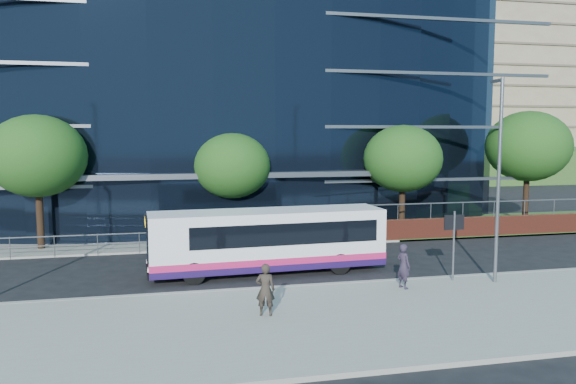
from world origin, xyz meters
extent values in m
plane|color=black|center=(0.00, 0.00, 0.00)|extent=(200.00, 200.00, 0.00)
cube|color=gray|center=(0.00, -5.00, 0.07)|extent=(80.00, 8.00, 0.15)
cube|color=gray|center=(0.00, -1.00, 0.08)|extent=(80.00, 0.25, 0.16)
cube|color=gold|center=(0.00, -0.80, 0.01)|extent=(80.00, 0.08, 0.01)
cube|color=gold|center=(0.00, -0.65, 0.01)|extent=(80.00, 0.08, 0.01)
cube|color=gray|center=(-6.00, 11.00, 0.05)|extent=(50.00, 8.00, 0.10)
cube|color=black|center=(-4.00, 24.00, 8.00)|extent=(38.00, 16.00, 16.00)
cube|color=#595E66|center=(-4.00, 9.50, 3.70)|extent=(22.00, 1.20, 0.30)
cube|color=slate|center=(-8.00, 7.00, 1.05)|extent=(24.00, 0.05, 0.05)
cube|color=slate|center=(-8.00, 7.00, 0.60)|extent=(24.00, 0.05, 0.05)
cylinder|color=slate|center=(-8.00, 7.00, 0.55)|extent=(0.04, 0.04, 1.10)
cube|color=#2D511E|center=(32.00, 56.00, 2.00)|extent=(60.00, 42.00, 4.00)
cube|color=#8E7A5F|center=(32.00, 58.00, 17.00)|extent=(50.00, 12.00, 26.00)
cylinder|color=slate|center=(4.50, -1.60, 1.55)|extent=(0.08, 0.08, 2.80)
cube|color=black|center=(4.50, -1.58, 2.50)|extent=(0.85, 0.06, 0.60)
cylinder|color=black|center=(-13.00, 9.00, 1.65)|extent=(0.36, 0.36, 3.30)
ellipsoid|color=#214E16|center=(-13.00, 9.00, 4.88)|extent=(4.95, 4.95, 4.21)
cylinder|color=black|center=(-3.00, 9.50, 1.43)|extent=(0.36, 0.36, 2.86)
ellipsoid|color=#214E16|center=(-3.00, 9.50, 4.23)|extent=(4.29, 4.29, 3.65)
cylinder|color=black|center=(7.00, 9.00, 1.54)|extent=(0.36, 0.36, 3.08)
ellipsoid|color=#214E16|center=(7.00, 9.00, 4.55)|extent=(4.62, 4.62, 3.93)
cylinder|color=black|center=(16.00, 10.00, 1.76)|extent=(0.36, 0.36, 3.52)
ellipsoid|color=#214E16|center=(16.00, 10.00, 5.20)|extent=(5.28, 5.28, 4.49)
cylinder|color=black|center=(24.00, 40.00, 1.54)|extent=(0.36, 0.36, 3.08)
ellipsoid|color=#214E16|center=(24.00, 40.00, 4.55)|extent=(4.62, 4.62, 3.93)
cylinder|color=black|center=(40.00, 42.00, 1.43)|extent=(0.36, 0.36, 2.86)
ellipsoid|color=#214E16|center=(40.00, 42.00, 4.23)|extent=(4.29, 4.29, 3.65)
cylinder|color=slate|center=(6.00, -2.20, 4.15)|extent=(0.14, 0.14, 8.00)
cube|color=slate|center=(6.00, -1.85, 8.05)|extent=(0.15, 0.70, 0.12)
cube|color=white|center=(-2.42, 1.75, 1.53)|extent=(10.12, 2.77, 2.41)
cube|color=#221147|center=(-2.42, 1.75, 0.46)|extent=(10.15, 2.83, 0.27)
cube|color=#C91D5E|center=(-2.42, 1.75, 0.73)|extent=(10.15, 2.83, 0.27)
cube|color=black|center=(-1.87, 1.77, 1.87)|extent=(8.12, 2.72, 0.91)
cube|color=black|center=(-7.46, 1.50, 1.64)|extent=(0.18, 1.96, 1.41)
cube|color=black|center=(-7.47, 1.50, 2.48)|extent=(0.19, 1.87, 0.36)
cube|color=yellow|center=(-7.52, 1.72, 2.48)|extent=(0.09, 1.00, 0.20)
cube|color=black|center=(-7.46, 1.50, 0.41)|extent=(0.21, 2.19, 0.22)
cylinder|color=black|center=(-5.65, 0.57, 0.46)|extent=(0.92, 0.32, 0.91)
cylinder|color=black|center=(0.54, 0.88, 0.46)|extent=(0.92, 0.32, 0.91)
imported|color=#2A2132|center=(2.08, -2.23, 1.01)|extent=(0.60, 0.73, 1.71)
imported|color=#302821|center=(-3.62, -4.26, 1.01)|extent=(0.71, 0.55, 1.71)
camera|label=1|loc=(-6.74, -21.64, 6.03)|focal=35.00mm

